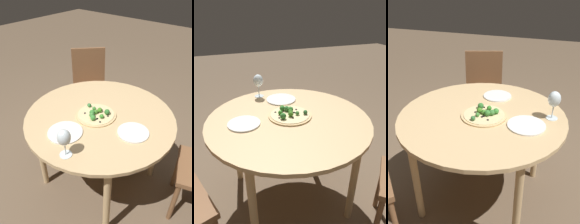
{
  "view_description": "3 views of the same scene",
  "coord_description": "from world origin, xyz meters",
  "views": [
    {
      "loc": [
        1.05,
        0.84,
        1.72
      ],
      "look_at": [
        0.02,
        -0.02,
        0.78
      ],
      "focal_mm": 35.0,
      "sensor_mm": 36.0,
      "label": 1
    },
    {
      "loc": [
        -1.26,
        0.46,
        1.46
      ],
      "look_at": [
        0.02,
        -0.02,
        0.78
      ],
      "focal_mm": 35.0,
      "sensor_mm": 36.0,
      "label": 2
    },
    {
      "loc": [
        0.51,
        -1.39,
        1.56
      ],
      "look_at": [
        0.02,
        -0.02,
        0.78
      ],
      "focal_mm": 40.0,
      "sensor_mm": 36.0,
      "label": 3
    }
  ],
  "objects": [
    {
      "name": "pizza",
      "position": [
        0.02,
        -0.02,
        0.76
      ],
      "size": [
        0.31,
        0.31,
        0.06
      ],
      "color": "tan",
      "rests_on": "dining_table"
    },
    {
      "name": "ground_plane",
      "position": [
        0.0,
        0.0,
        0.0
      ],
      "size": [
        12.0,
        12.0,
        0.0
      ],
      "primitive_type": "plane",
      "color": "brown"
    },
    {
      "name": "chair",
      "position": [
        -0.29,
        0.85,
        0.5
      ],
      "size": [
        0.51,
        0.51,
        0.91
      ],
      "rotation": [
        0.0,
        0.0,
        0.33
      ],
      "color": "brown",
      "rests_on": "ground_plane"
    },
    {
      "name": "dining_table",
      "position": [
        0.0,
        0.0,
        0.67
      ],
      "size": [
        1.13,
        1.13,
        0.75
      ],
      "color": "tan",
      "rests_on": "ground_plane"
    },
    {
      "name": "plate_far",
      "position": [
        0.02,
        0.31,
        0.75
      ],
      "size": [
        0.22,
        0.22,
        0.01
      ],
      "color": "silver",
      "rests_on": "dining_table"
    },
    {
      "name": "plate_near",
      "position": [
        0.31,
        -0.05,
        0.75
      ],
      "size": [
        0.24,
        0.24,
        0.01
      ],
      "color": "silver",
      "rests_on": "dining_table"
    },
    {
      "name": "wine_glass",
      "position": [
        0.45,
        0.1,
        0.88
      ],
      "size": [
        0.08,
        0.08,
        0.19
      ],
      "color": "silver",
      "rests_on": "dining_table"
    }
  ]
}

